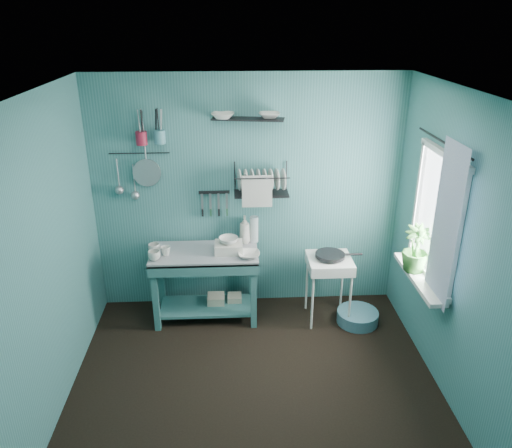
{
  "coord_description": "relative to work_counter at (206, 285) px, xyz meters",
  "views": [
    {
      "loc": [
        -0.18,
        -3.41,
        3.01
      ],
      "look_at": [
        0.05,
        0.85,
        1.2
      ],
      "focal_mm": 35.0,
      "sensor_mm": 36.0,
      "label": 1
    }
  ],
  "objects": [
    {
      "name": "upper_shelf",
      "position": [
        0.46,
        0.23,
        1.68
      ],
      "size": [
        0.72,
        0.3,
        0.01
      ],
      "primitive_type": "cube",
      "rotation": [
        0.0,
        0.0,
        -0.17
      ],
      "color": "black",
      "rests_on": "wall_back"
    },
    {
      "name": "knife_strip",
      "position": [
        0.11,
        0.3,
        0.92
      ],
      "size": [
        0.32,
        0.02,
        0.03
      ],
      "primitive_type": "cube",
      "rotation": [
        0.0,
        0.0,
        0.01
      ],
      "color": "black",
      "rests_on": "wall_back"
    },
    {
      "name": "hotplate_stand",
      "position": [
        1.28,
        -0.1,
        -0.03
      ],
      "size": [
        0.48,
        0.48,
        0.71
      ],
      "primitive_type": "cube",
      "rotation": [
        0.0,
        0.0,
        0.08
      ],
      "color": "white",
      "rests_on": "floor"
    },
    {
      "name": "utensil_cup_teal",
      "position": [
        -0.39,
        0.25,
        1.51
      ],
      "size": [
        0.11,
        0.11,
        0.13
      ],
      "primitive_type": "cylinder",
      "color": "teal",
      "rests_on": "wall_back"
    },
    {
      "name": "mug_mid",
      "position": [
        -0.38,
        -0.06,
        0.43
      ],
      "size": [
        0.14,
        0.14,
        0.09
      ],
      "primitive_type": "imported",
      "rotation": [
        0.0,
        0.0,
        0.52
      ],
      "color": "silver",
      "rests_on": "work_counter"
    },
    {
      "name": "window_glass",
      "position": [
        2.05,
        -0.72,
        1.02
      ],
      "size": [
        0.0,
        1.1,
        1.1
      ],
      "primitive_type": "plane",
      "rotation": [
        1.57,
        0.0,
        1.57
      ],
      "color": "white",
      "rests_on": "wall_right"
    },
    {
      "name": "wash_tub",
      "position": [
        0.25,
        -0.02,
        0.43
      ],
      "size": [
        0.28,
        0.22,
        0.1
      ],
      "primitive_type": "cube",
      "color": "beige",
      "rests_on": "work_counter"
    },
    {
      "name": "wall_back",
      "position": [
        0.46,
        0.33,
        0.87
      ],
      "size": [
        3.2,
        0.0,
        3.2
      ],
      "primitive_type": "plane",
      "rotation": [
        1.57,
        0.0,
        0.0
      ],
      "color": "#366F6F",
      "rests_on": "ground"
    },
    {
      "name": "tub_bowl",
      "position": [
        0.25,
        -0.02,
        0.52
      ],
      "size": [
        0.19,
        0.19,
        0.06
      ],
      "primitive_type": "imported",
      "color": "silver",
      "rests_on": "wash_tub"
    },
    {
      "name": "dish_rack",
      "position": [
        0.59,
        0.2,
        1.08
      ],
      "size": [
        0.56,
        0.26,
        0.32
      ],
      "primitive_type": "cube",
      "rotation": [
        0.0,
        0.0,
        -0.04
      ],
      "color": "black",
      "rests_on": "wall_back"
    },
    {
      "name": "storage_tin_small",
      "position": [
        0.3,
        0.08,
        -0.28
      ],
      "size": [
        0.15,
        0.15,
        0.2
      ],
      "primitive_type": "cube",
      "color": "tan",
      "rests_on": "floor"
    },
    {
      "name": "work_counter",
      "position": [
        0.0,
        0.0,
        0.0
      ],
      "size": [
        1.12,
        0.62,
        0.77
      ],
      "primitive_type": "cube",
      "rotation": [
        0.0,
        0.0,
        0.07
      ],
      "color": "#316868",
      "rests_on": "floor"
    },
    {
      "name": "soap_bottle",
      "position": [
        0.42,
        0.2,
        0.53
      ],
      "size": [
        0.11,
        0.12,
        0.3
      ],
      "primitive_type": "imported",
      "color": "beige",
      "rests_on": "work_counter"
    },
    {
      "name": "ladle_outer",
      "position": [
        -0.85,
        0.29,
        1.14
      ],
      "size": [
        0.01,
        0.01,
        0.3
      ],
      "primitive_type": "cylinder",
      "color": "#A7AAAF",
      "rests_on": "wall_back"
    },
    {
      "name": "storage_tin_large",
      "position": [
        0.1,
        0.05,
        -0.27
      ],
      "size": [
        0.18,
        0.18,
        0.22
      ],
      "primitive_type": "cube",
      "color": "tan",
      "rests_on": "floor"
    },
    {
      "name": "floor_basin",
      "position": [
        1.59,
        -0.21,
        -0.32
      ],
      "size": [
        0.43,
        0.43,
        0.13
      ],
      "primitive_type": "cylinder",
      "color": "teal",
      "rests_on": "floor"
    },
    {
      "name": "hook_rail",
      "position": [
        -0.62,
        0.3,
        1.34
      ],
      "size": [
        0.6,
        0.01,
        0.01
      ],
      "primitive_type": "cylinder",
      "rotation": [
        0.0,
        1.57,
        0.0
      ],
      "color": "black",
      "rests_on": "wall_back"
    },
    {
      "name": "mug_left",
      "position": [
        -0.48,
        -0.16,
        0.43
      ],
      "size": [
        0.12,
        0.12,
        0.1
      ],
      "primitive_type": "imported",
      "color": "silver",
      "rests_on": "work_counter"
    },
    {
      "name": "counter_bowl",
      "position": [
        0.45,
        -0.15,
        0.41
      ],
      "size": [
        0.22,
        0.22,
        0.05
      ],
      "primitive_type": "imported",
      "color": "silver",
      "rests_on": "work_counter"
    },
    {
      "name": "ladle_inner",
      "position": [
        -0.69,
        0.29,
        1.08
      ],
      "size": [
        0.01,
        0.01,
        0.3
      ],
      "primitive_type": "cylinder",
      "color": "#A7AAAF",
      "rests_on": "wall_back"
    },
    {
      "name": "curtain_rod",
      "position": [
        2.0,
        -0.72,
        1.67
      ],
      "size": [
        0.02,
        1.05,
        0.02
      ],
      "primitive_type": "cylinder",
      "rotation": [
        1.57,
        0.0,
        0.0
      ],
      "color": "black",
      "rests_on": "wall_right"
    },
    {
      "name": "shelf_bowl_right",
      "position": [
        0.67,
        0.23,
        1.71
      ],
      "size": [
        0.21,
        0.21,
        0.05
      ],
      "primitive_type": "imported",
      "rotation": [
        0.0,
        0.0,
        -0.03
      ],
      "color": "silver",
      "rests_on": "upper_shelf"
    },
    {
      "name": "potted_plant",
      "position": [
        1.94,
        -0.62,
        0.67
      ],
      "size": [
        0.27,
        0.27,
        0.44
      ],
      "primitive_type": "imported",
      "rotation": [
        0.0,
        0.0,
        -0.08
      ],
      "color": "#34712D",
      "rests_on": "windowsill"
    },
    {
      "name": "curtain",
      "position": [
        1.98,
        -1.02,
        1.07
      ],
      "size": [
        0.0,
        1.35,
        1.35
      ],
      "primitive_type": "plane",
      "rotation": [
        1.57,
        0.0,
        1.57
      ],
      "color": "silver",
      "rests_on": "wall_right"
    },
    {
      "name": "wall_front",
      "position": [
        0.46,
        -2.67,
        0.87
      ],
      "size": [
        3.2,
        0.0,
        3.2
      ],
      "primitive_type": "plane",
      "rotation": [
        -1.57,
        0.0,
        0.0
      ],
      "color": "#366F6F",
      "rests_on": "ground"
    },
    {
      "name": "water_bottle",
      "position": [
        0.52,
        0.22,
        0.52
      ],
      "size": [
        0.09,
        0.09,
        0.28
      ],
      "primitive_type": "cylinder",
      "color": "silver",
      "rests_on": "work_counter"
    },
    {
      "name": "frying_pan",
      "position": [
        1.28,
        -0.1,
        0.36
      ],
      "size": [
        0.3,
        0.3,
        0.03
      ],
      "primitive_type": "cylinder",
      "color": "black",
      "rests_on": "hotplate_stand"
    },
    {
      "name": "utensil_cup_magenta",
      "position": [
        -0.57,
        0.25,
        1.5
      ],
      "size": [
        0.11,
        0.11,
        0.13
      ],
      "primitive_type": "cylinder",
      "color": "maroon",
      "rests_on": "wall_back"
    },
    {
      "name": "colander",
      "position": [
        -0.55,
        0.28,
        1.14
      ],
      "size": [
        0.28,
        0.03,
        0.28
      ],
      "primitive_type": "cylinder",
      "rotation": [
        1.54,
        0.0,
        0.0
      ],
      "color": "#A7AAAF",
      "rests_on": "wall_back"
    },
    {
      "name": "shelf_bowl_left",
      "position": [
        0.22,
        0.23,
        1.67
      ],
      "size": [
        0.24,
        0.24,
        0.05
      ],
      "primitive_type": "imported",
      "rotation": [
        0.0,
        0.0,
        -0.12
      ],
      "color": "silver",
      "rests_on": "upper_shelf"
    },
    {
      "name": "mug_right",
      "position": [
        -0.5,
        0.0,
        0.43
      ],
      "size": [
        0.17,
        0.17,
        0.1
      ],
      "primitive_type": "imported",
      "rotation": [
        0.0,
        0.0,
        1.05
      ],
      "color": "silver",
      "rests_on": "work_counter"
    },
    {
      "name": "floor",
      "position": [
        0.46,
        -1.17,
        -0.38
      ],
      "size": [
        3.2,
        3.2,
        0.0
      ],
      "primitive_type": "plane",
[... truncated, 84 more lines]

